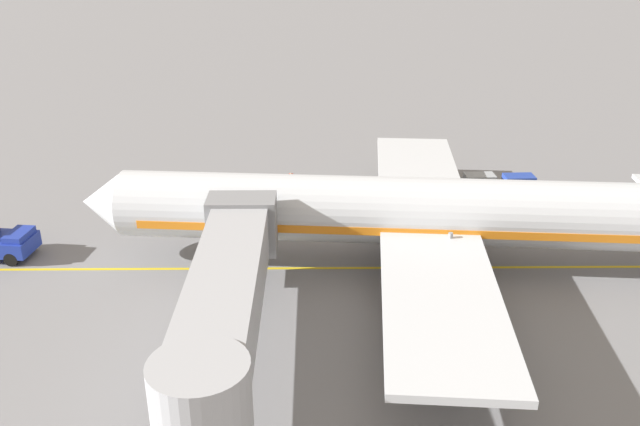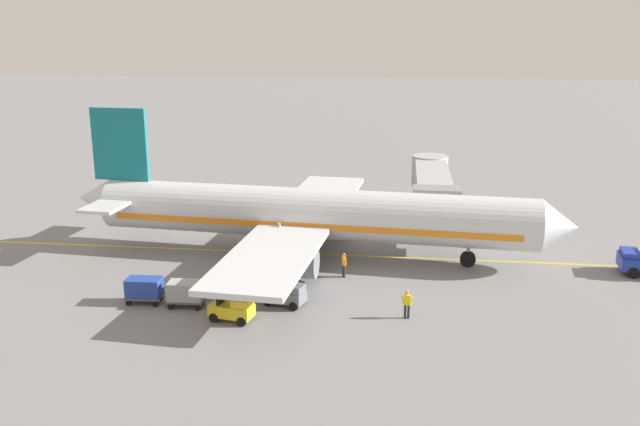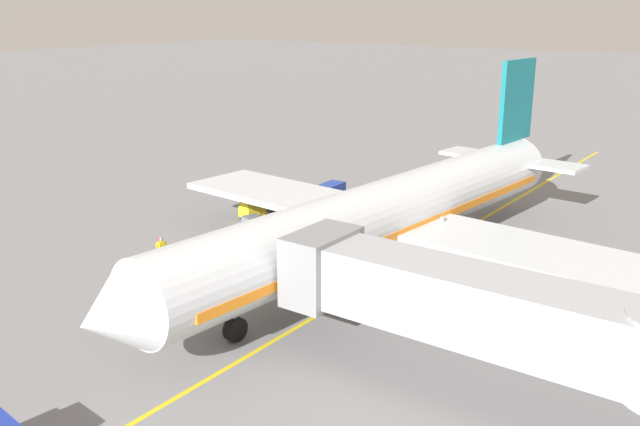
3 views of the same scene
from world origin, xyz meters
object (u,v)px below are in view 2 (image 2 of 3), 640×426
at_px(baggage_cart_second_in_train, 144,288).
at_px(ground_crew_loader, 407,303).
at_px(parked_airliner, 310,215).
at_px(jet_bridge, 432,186).
at_px(baggage_cart_front, 186,292).
at_px(ground_crew_marshaller, 236,253).
at_px(baggage_tug_trailing, 286,294).
at_px(ground_crew_wing_walker, 344,264).
at_px(baggage_tug_lead, 233,309).

relative_size(baggage_cart_second_in_train, ground_crew_loader, 1.73).
xyz_separation_m(parked_airliner, jet_bridge, (-9.26, 9.21, 0.27)).
height_order(baggage_cart_front, ground_crew_marshaller, ground_crew_marshaller).
distance_m(baggage_tug_trailing, ground_crew_wing_walker, 6.14).
relative_size(baggage_tug_trailing, ground_crew_wing_walker, 1.62).
xyz_separation_m(parked_airliner, baggage_cart_front, (10.34, -6.16, -2.24)).
height_order(baggage_cart_second_in_train, ground_crew_loader, ground_crew_loader).
bearing_deg(baggage_cart_front, baggage_cart_second_in_train, -95.04).
distance_m(baggage_tug_lead, baggage_cart_second_in_train, 6.36).
height_order(parked_airliner, baggage_tug_trailing, parked_airliner).
bearing_deg(baggage_tug_trailing, ground_crew_marshaller, -144.31).
distance_m(baggage_cart_second_in_train, ground_crew_wing_walker, 13.19).
height_order(baggage_tug_lead, ground_crew_loader, ground_crew_loader).
relative_size(parked_airliner, ground_crew_loader, 22.10).
bearing_deg(ground_crew_marshaller, baggage_tug_lead, 12.98).
bearing_deg(ground_crew_wing_walker, parked_airliner, -145.09).
bearing_deg(baggage_cart_second_in_train, ground_crew_wing_walker, 116.89).
relative_size(parked_airliner, baggage_tug_lead, 13.87).
bearing_deg(ground_crew_loader, baggage_tug_lead, -81.05).
relative_size(parked_airliner, jet_bridge, 2.28).
bearing_deg(baggage_tug_lead, jet_bridge, 150.55).
bearing_deg(jet_bridge, baggage_tug_trailing, -26.65).
height_order(baggage_tug_trailing, ground_crew_wing_walker, ground_crew_wing_walker).
bearing_deg(ground_crew_loader, ground_crew_wing_walker, -146.26).
bearing_deg(ground_crew_wing_walker, baggage_tug_lead, -35.81).
distance_m(parked_airliner, baggage_tug_lead, 12.62).
distance_m(baggage_cart_front, ground_crew_loader, 13.28).
bearing_deg(baggage_cart_second_in_train, baggage_cart_front, 84.96).
xyz_separation_m(jet_bridge, ground_crew_loader, (19.74, -2.09, -2.51)).
bearing_deg(baggage_tug_trailing, jet_bridge, 153.35).
xyz_separation_m(baggage_tug_trailing, ground_crew_wing_walker, (-5.31, 3.07, 0.24)).
xyz_separation_m(baggage_tug_trailing, ground_crew_marshaller, (-6.65, -4.77, 0.24)).
xyz_separation_m(jet_bridge, baggage_cart_second_in_train, (19.36, -18.09, -2.51)).
distance_m(parked_airliner, ground_crew_marshaller, 6.11).
bearing_deg(parked_airliner, baggage_cart_front, -30.79).
bearing_deg(baggage_cart_second_in_train, ground_crew_marshaller, 151.75).
bearing_deg(baggage_tug_trailing, ground_crew_loader, 81.94).
height_order(jet_bridge, ground_crew_wing_walker, jet_bridge).
bearing_deg(baggage_cart_front, ground_crew_marshaller, 170.92).
relative_size(baggage_tug_lead, baggage_cart_second_in_train, 0.92).
bearing_deg(parked_airliner, ground_crew_marshaller, -60.54).
relative_size(baggage_cart_front, ground_crew_marshaller, 1.73).
relative_size(jet_bridge, baggage_tug_trailing, 5.98).
bearing_deg(baggage_cart_second_in_train, jet_bridge, 136.95).
distance_m(parked_airliner, jet_bridge, 13.06).
distance_m(baggage_tug_trailing, baggage_cart_front, 6.05).
bearing_deg(ground_crew_loader, parked_airliner, -145.80).
xyz_separation_m(jet_bridge, ground_crew_wing_walker, (13.40, -6.32, -2.51)).
bearing_deg(ground_crew_marshaller, jet_bridge, 130.42).
distance_m(parked_airliner, baggage_cart_second_in_train, 13.63).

